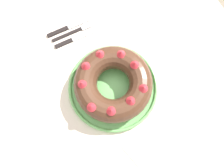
{
  "coord_description": "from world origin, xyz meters",
  "views": [
    {
      "loc": [
        0.21,
        -0.1,
        1.58
      ],
      "look_at": [
        0.03,
        -0.0,
        0.81
      ],
      "focal_mm": 35.0,
      "sensor_mm": 36.0,
      "label": 1
    }
  ],
  "objects": [
    {
      "name": "serving_knife",
      "position": [
        -0.29,
        -0.06,
        0.74
      ],
      "size": [
        0.02,
        0.2,
        0.01
      ],
      "rotation": [
        0.0,
        0.0,
        -0.03
      ],
      "color": "black",
      "rests_on": "dining_table"
    },
    {
      "name": "dining_table",
      "position": [
        0.0,
        0.0,
        0.67
      ],
      "size": [
        1.49,
        1.18,
        0.74
      ],
      "color": "beige",
      "rests_on": "ground_plane"
    },
    {
      "name": "ground_plane",
      "position": [
        0.0,
        0.0,
        0.0
      ],
      "size": [
        8.0,
        8.0,
        0.0
      ],
      "primitive_type": "plane",
      "color": "gray"
    },
    {
      "name": "napkin",
      "position": [
        0.29,
        -0.01,
        0.74
      ],
      "size": [
        0.16,
        0.13,
        0.0
      ],
      "primitive_type": "cube",
      "rotation": [
        0.0,
        0.0,
        0.27
      ],
      "color": "white",
      "rests_on": "dining_table"
    },
    {
      "name": "fork",
      "position": [
        -0.26,
        -0.03,
        0.74
      ],
      "size": [
        0.02,
        0.19,
        0.01
      ],
      "rotation": [
        0.0,
        0.0,
        0.02
      ],
      "color": "black",
      "rests_on": "dining_table"
    },
    {
      "name": "serving_dish",
      "position": [
        0.03,
        -0.0,
        0.75
      ],
      "size": [
        0.35,
        0.35,
        0.02
      ],
      "color": "#6BB760",
      "rests_on": "dining_table"
    },
    {
      "name": "cake_knife",
      "position": [
        -0.23,
        -0.07,
        0.74
      ],
      "size": [
        0.02,
        0.17,
        0.01
      ],
      "rotation": [
        0.0,
        0.0,
        0.02
      ],
      "color": "black",
      "rests_on": "dining_table"
    },
    {
      "name": "bundt_cake",
      "position": [
        0.03,
        -0.0,
        0.81
      ],
      "size": [
        0.29,
        0.29,
        0.1
      ],
      "color": "#4C2D1E",
      "rests_on": "serving_dish"
    }
  ]
}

